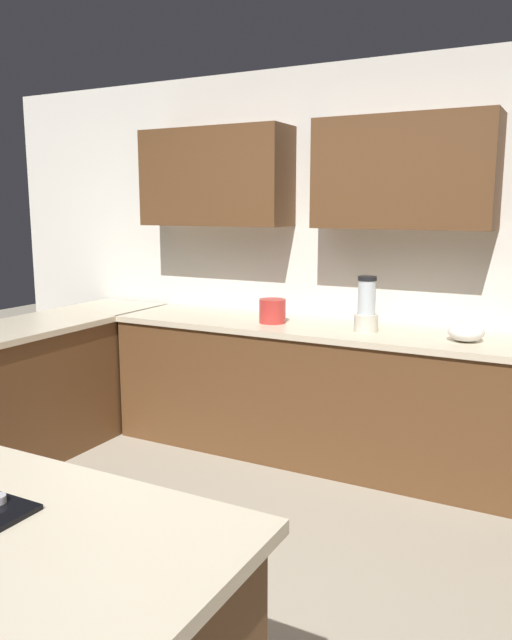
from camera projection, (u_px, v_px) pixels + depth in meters
name	position (u px, v px, depth m)	size (l,w,h in m)	color
ground_plane	(180.00, 598.00, 2.71)	(14.00, 14.00, 0.00)	#9E937F
wall_back	(340.00, 241.00, 4.26)	(6.00, 0.44, 2.60)	white
lower_cabinets_back	(314.00, 395.00, 4.18)	(2.80, 0.60, 0.86)	brown
countertop_back	(315.00, 329.00, 4.10)	(2.84, 0.64, 0.04)	beige
blender	(366.00, 308.00, 3.88)	(0.15, 0.15, 0.35)	beige
mixing_bowl	(466.00, 332.00, 3.62)	(0.21, 0.21, 0.11)	white
kettle	(272.00, 311.00, 4.19)	(0.18, 0.18, 0.16)	red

